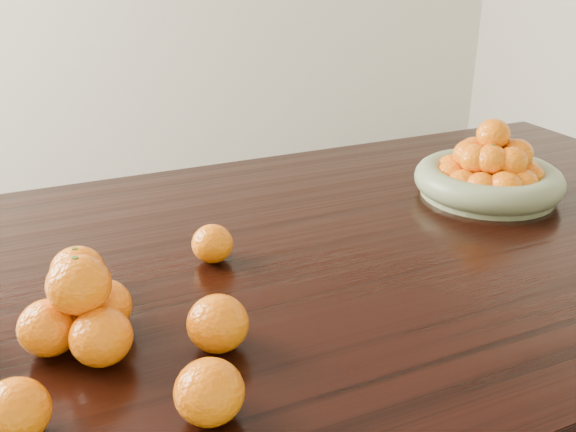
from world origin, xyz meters
name	(u,v)px	position (x,y,z in m)	size (l,w,h in m)	color
dining_table	(276,304)	(0.00, 0.00, 0.66)	(2.00, 1.00, 0.75)	black
fruit_bowl	(490,174)	(0.51, 0.08, 0.80)	(0.30, 0.30, 0.16)	gray
orange_pyramid	(83,313)	(-0.32, -0.13, 0.80)	(0.15, 0.15, 0.13)	orange
loose_orange_0	(78,271)	(-0.31, 0.01, 0.79)	(0.08, 0.08, 0.07)	orange
loose_orange_1	(209,392)	(-0.22, -0.33, 0.79)	(0.08, 0.08, 0.07)	orange
loose_orange_2	(218,324)	(-0.17, -0.21, 0.79)	(0.08, 0.08, 0.07)	orange
loose_orange_4	(15,411)	(-0.41, -0.27, 0.78)	(0.07, 0.07, 0.07)	orange
loose_orange_5	(212,244)	(-0.10, 0.03, 0.78)	(0.07, 0.07, 0.06)	orange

